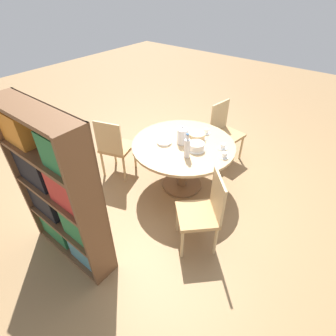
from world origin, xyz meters
The scene contains 14 objects.
ground_plane centered at (0.00, 0.00, 0.00)m, with size 14.00×14.00×0.00m, color #937047.
dining_table centered at (0.00, 0.00, 0.58)m, with size 1.36×1.36×0.71m.
chair_a centered at (-0.75, 0.68, 0.50)m, with size 0.59×0.59×0.93m.
chair_b centered at (-0.09, -1.01, 0.50)m, with size 0.48×0.48×0.93m.
chair_c centered at (0.94, 0.38, 0.50)m, with size 0.53×0.53×0.93m.
bookshelf centered at (0.28, 1.62, 0.81)m, with size 1.07×0.28×1.71m.
coffee_pot centered at (0.02, 0.00, 0.83)m, with size 0.14×0.14×0.25m.
water_bottle centered at (-0.21, 0.22, 0.84)m, with size 0.07×0.07×0.32m.
cake_main centered at (-0.07, -0.20, 0.76)m, with size 0.25×0.25×0.09m.
cake_second centered at (-0.21, 0.02, 0.76)m, with size 0.23×0.23×0.10m.
cup_a centered at (-0.57, -0.05, 0.74)m, with size 0.11×0.11×0.07m.
cup_b centered at (-0.46, -0.21, 0.74)m, with size 0.11×0.11×0.07m.
cup_c centered at (-0.09, -0.41, 0.74)m, with size 0.11×0.11×0.07m.
plate_stack centered at (0.20, 0.15, 0.73)m, with size 0.19×0.19×0.03m.
Camera 1 is at (-1.65, 2.42, 2.53)m, focal length 28.00 mm.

